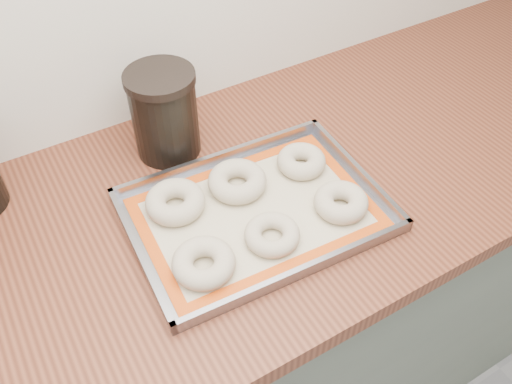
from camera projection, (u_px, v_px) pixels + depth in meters
cabinet at (153, 369)px, 1.29m from camera, size 3.00×0.65×0.86m
countertop at (119, 252)px, 0.97m from camera, size 3.06×0.68×0.04m
baking_tray at (256, 212)px, 1.00m from camera, size 0.48×0.35×0.03m
baking_mat at (256, 213)px, 1.00m from camera, size 0.43×0.31×0.00m
bagel_front_left at (204, 263)px, 0.90m from camera, size 0.13×0.13×0.04m
bagel_front_mid at (272, 235)px, 0.95m from camera, size 0.11×0.11×0.03m
bagel_front_right at (341, 202)px, 1.00m from camera, size 0.12×0.12×0.04m
bagel_back_left at (175, 202)px, 1.00m from camera, size 0.13×0.13×0.04m
bagel_back_mid at (237, 181)px, 1.04m from camera, size 0.12×0.12×0.04m
bagel_back_right at (301, 161)px, 1.08m from camera, size 0.11×0.11×0.04m
canister_right at (164, 114)px, 1.07m from camera, size 0.14×0.14×0.18m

